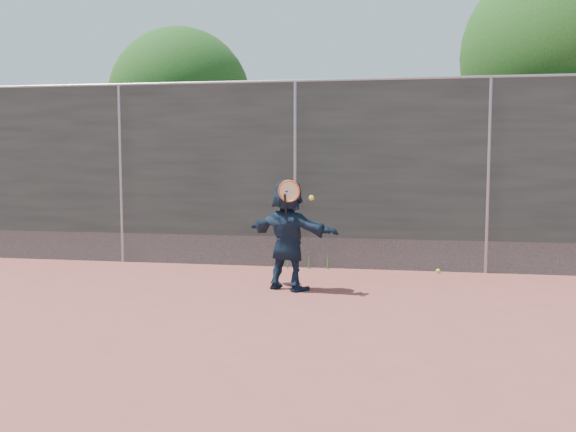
# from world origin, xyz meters

# --- Properties ---
(ground) EXTENTS (80.00, 80.00, 0.00)m
(ground) POSITION_xyz_m (0.00, 0.00, 0.00)
(ground) COLOR #9E4C42
(ground) RESTS_ON ground
(player) EXTENTS (1.46, 0.98, 1.51)m
(player) POSITION_xyz_m (0.20, 1.74, 0.75)
(player) COLOR #142438
(player) RESTS_ON ground
(ball_ground) EXTENTS (0.07, 0.07, 0.07)m
(ball_ground) POSITION_xyz_m (2.27, 3.35, 0.03)
(ball_ground) COLOR #D4E833
(ball_ground) RESTS_ON ground
(fence) EXTENTS (20.00, 0.06, 3.03)m
(fence) POSITION_xyz_m (-0.00, 3.50, 1.58)
(fence) COLOR #38423D
(fence) RESTS_ON ground
(swing_action) EXTENTS (0.49, 0.19, 0.51)m
(swing_action) POSITION_xyz_m (0.28, 1.54, 1.33)
(swing_action) COLOR #E05515
(swing_action) RESTS_ON ground
(tree_right) EXTENTS (3.78, 3.60, 5.39)m
(tree_right) POSITION_xyz_m (4.68, 5.75, 3.49)
(tree_right) COLOR #382314
(tree_right) RESTS_ON ground
(tree_left) EXTENTS (3.15, 3.00, 4.53)m
(tree_left) POSITION_xyz_m (-2.85, 6.55, 2.94)
(tree_left) COLOR #382314
(tree_left) RESTS_ON ground
(weed_clump) EXTENTS (0.68, 0.07, 0.30)m
(weed_clump) POSITION_xyz_m (0.29, 3.38, 0.13)
(weed_clump) COLOR #387226
(weed_clump) RESTS_ON ground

